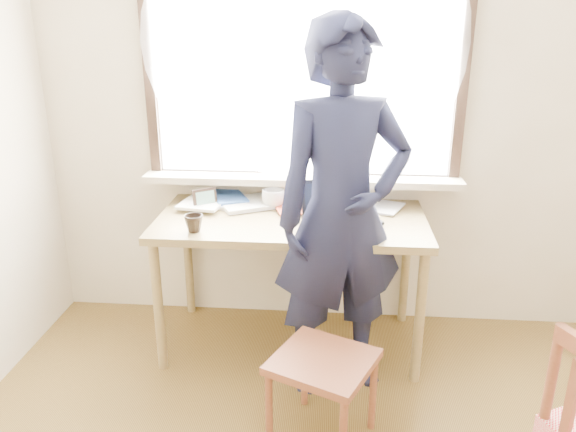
# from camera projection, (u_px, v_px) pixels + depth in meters

# --- Properties ---
(room_shell) EXTENTS (3.52, 4.02, 2.61)m
(room_shell) POSITION_uv_depth(u_px,v_px,m) (333.00, 99.00, 1.43)
(room_shell) COLOR beige
(room_shell) RESTS_ON ground
(desk) EXTENTS (1.47, 0.74, 0.79)m
(desk) POSITION_uv_depth(u_px,v_px,m) (291.00, 231.00, 3.10)
(desk) COLOR olive
(desk) RESTS_ON ground
(laptop) EXTENTS (0.37, 0.34, 0.21)m
(laptop) POSITION_uv_depth(u_px,v_px,m) (333.00, 212.00, 3.01)
(laptop) COLOR black
(laptop) RESTS_ON desk
(mug_white) EXTENTS (0.17, 0.17, 0.11)m
(mug_white) POSITION_uv_depth(u_px,v_px,m) (273.00, 198.00, 3.22)
(mug_white) COLOR white
(mug_white) RESTS_ON desk
(mug_dark) EXTENTS (0.13, 0.13, 0.09)m
(mug_dark) POSITION_uv_depth(u_px,v_px,m) (194.00, 223.00, 2.86)
(mug_dark) COLOR black
(mug_dark) RESTS_ON desk
(mouse) EXTENTS (0.10, 0.07, 0.04)m
(mouse) POSITION_uv_depth(u_px,v_px,m) (375.00, 223.00, 2.94)
(mouse) COLOR black
(mouse) RESTS_ON desk
(desk_clutter) EXTENTS (0.62, 0.43, 0.04)m
(desk_clutter) POSITION_uv_depth(u_px,v_px,m) (247.00, 204.00, 3.23)
(desk_clutter) COLOR white
(desk_clutter) RESTS_ON desk
(book_a) EXTENTS (0.32, 0.34, 0.03)m
(book_a) POSITION_uv_depth(u_px,v_px,m) (219.00, 203.00, 3.27)
(book_a) COLOR white
(book_a) RESTS_ON desk
(book_b) EXTENTS (0.25, 0.28, 0.02)m
(book_b) POSITION_uv_depth(u_px,v_px,m) (371.00, 206.00, 3.24)
(book_b) COLOR white
(book_b) RESTS_ON desk
(picture_frame) EXTENTS (0.12, 0.09, 0.11)m
(picture_frame) POSITION_uv_depth(u_px,v_px,m) (205.00, 200.00, 3.19)
(picture_frame) COLOR black
(picture_frame) RESTS_ON desk
(work_chair) EXTENTS (0.54, 0.53, 0.42)m
(work_chair) POSITION_uv_depth(u_px,v_px,m) (323.00, 371.00, 2.48)
(work_chair) COLOR brown
(work_chair) RESTS_ON ground
(person) EXTENTS (0.79, 0.65, 1.86)m
(person) POSITION_uv_depth(u_px,v_px,m) (342.00, 214.00, 2.71)
(person) COLOR black
(person) RESTS_ON ground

